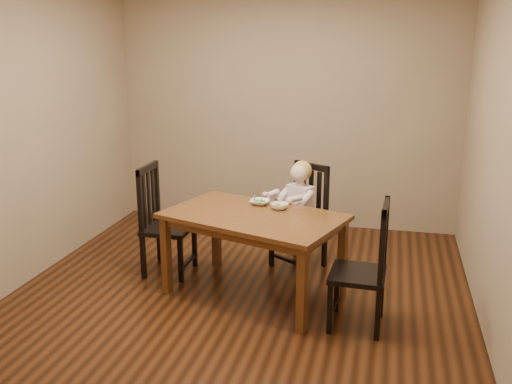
% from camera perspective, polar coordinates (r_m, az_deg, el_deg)
% --- Properties ---
extents(room, '(4.01, 4.01, 2.71)m').
position_cam_1_polar(room, '(4.80, -1.44, 4.95)').
color(room, '#47220F').
rests_on(room, ground).
extents(dining_table, '(1.69, 1.32, 0.74)m').
position_cam_1_polar(dining_table, '(4.91, -0.25, -3.20)').
color(dining_table, '#462510').
rests_on(dining_table, room).
extents(chair_child, '(0.59, 0.59, 1.02)m').
position_cam_1_polar(chair_child, '(5.62, 4.62, -2.61)').
color(chair_child, black).
rests_on(chair_child, room).
extents(chair_left, '(0.44, 0.46, 1.05)m').
position_cam_1_polar(chair_left, '(5.50, -9.28, -2.97)').
color(chair_left, black).
rests_on(chair_left, room).
extents(chair_right, '(0.44, 0.46, 1.02)m').
position_cam_1_polar(chair_right, '(4.51, 10.84, -7.48)').
color(chair_right, black).
rests_on(chair_right, room).
extents(toddler, '(0.50, 0.53, 0.57)m').
position_cam_1_polar(toddler, '(5.54, 4.31, -1.27)').
color(toddler, white).
rests_on(toddler, chair_child).
extents(bowl_peas, '(0.18, 0.18, 0.04)m').
position_cam_1_polar(bowl_peas, '(5.15, 0.38, -1.02)').
color(bowl_peas, white).
rests_on(bowl_peas, dining_table).
extents(bowl_veg, '(0.21, 0.21, 0.05)m').
position_cam_1_polar(bowl_veg, '(5.02, 2.35, -1.43)').
color(bowl_veg, white).
rests_on(bowl_veg, dining_table).
extents(fork, '(0.04, 0.13, 0.05)m').
position_cam_1_polar(fork, '(5.15, -0.12, -0.76)').
color(fork, silver).
rests_on(fork, bowl_peas).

